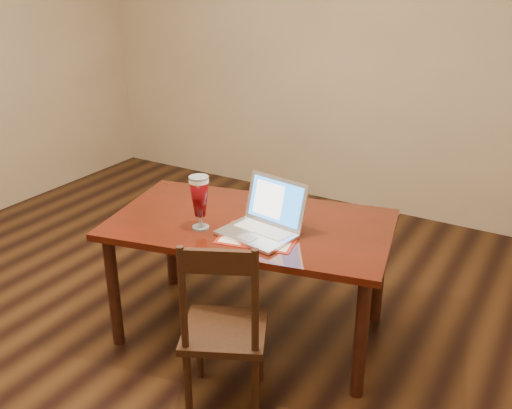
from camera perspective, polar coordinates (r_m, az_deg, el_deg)
The scene contains 4 objects.
ground at distance 3.37m, azimuth -12.10°, elevation -13.14°, with size 5.00×5.00×0.00m, color black.
room_shell at distance 2.75m, azimuth -15.25°, elevation 18.18°, with size 4.51×5.01×2.71m.
dining_table at distance 3.05m, azimuth -0.66°, elevation -2.95°, with size 1.62×1.12×0.98m.
dining_chair at distance 2.66m, azimuth -3.26°, elevation -12.38°, with size 0.50×0.49×0.89m.
Camera 1 is at (1.95, -1.93, 1.95)m, focal length 40.00 mm.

